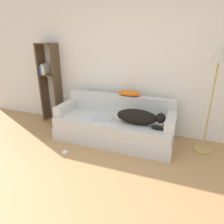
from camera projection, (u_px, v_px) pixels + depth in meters
wall_back at (128, 60)px, 3.64m from camera, size 7.04×0.06×2.70m
couch at (114, 129)px, 3.56m from camera, size 2.06×0.81×0.42m
couch_backrest at (120, 103)px, 3.72m from camera, size 2.02×0.15×0.34m
couch_arm_left at (66, 107)px, 3.76m from camera, size 0.15×0.62×0.17m
couch_arm_right at (171, 122)px, 3.14m from camera, size 0.15×0.62×0.17m
dog at (139, 117)px, 3.21m from camera, size 0.79×0.29×0.24m
laptop at (103, 119)px, 3.44m from camera, size 0.34×0.24×0.02m
throw_pillow at (130, 93)px, 3.57m from camera, size 0.41×0.22×0.09m
bookshelf at (49, 80)px, 4.18m from camera, size 0.39×0.26×1.63m
floor_lamp at (217, 69)px, 2.82m from camera, size 0.27×0.27×1.64m
power_adapter at (65, 152)px, 3.20m from camera, size 0.07×0.07×0.03m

